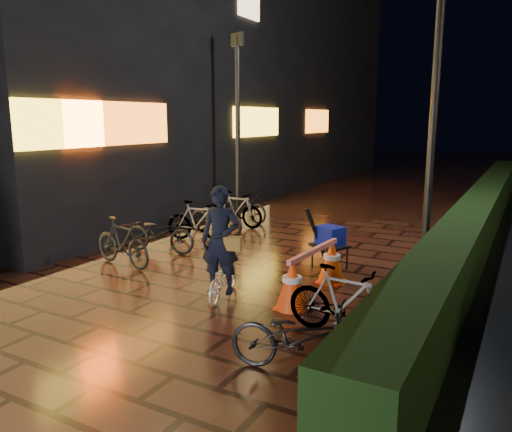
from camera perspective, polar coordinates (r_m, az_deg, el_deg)
The scene contains 10 objects.
ground at distance 7.07m, azimuth -10.93°, elevation -11.59°, with size 80.00×80.00×0.00m, color #381911.
hedge at distance 13.18m, azimuth 24.44°, elevation 0.46°, with size 0.70×20.00×1.00m, color black.
storefront_block at distance 21.52m, azimuth -11.24°, elevation 15.65°, with size 12.09×22.00×9.00m.
lamp_post_hedge at distance 9.81m, azimuth 19.68°, elevation 11.76°, with size 0.50×0.27×5.32m.
lamp_post_sf at distance 13.33m, azimuth -2.09°, elevation 10.91°, with size 0.45×0.24×4.85m.
cyclist at distance 7.55m, azimuth -3.94°, elevation -4.77°, with size 0.71×1.27×1.73m.
traffic_barrier at distance 7.82m, azimuth 6.58°, elevation -6.33°, with size 0.55×1.86×0.75m.
cart_assembly at distance 9.11m, azimuth 8.34°, elevation -2.49°, with size 0.81×0.70×1.14m.
parked_bikes_storefront at distance 11.48m, azimuth -6.22°, elevation -0.42°, with size 1.81×5.35×0.91m.
parked_bikes_hedge at distance 5.89m, azimuth 7.49°, elevation -11.73°, with size 1.67×1.79×0.91m.
Camera 1 is at (4.26, -4.96, 2.70)m, focal length 35.00 mm.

